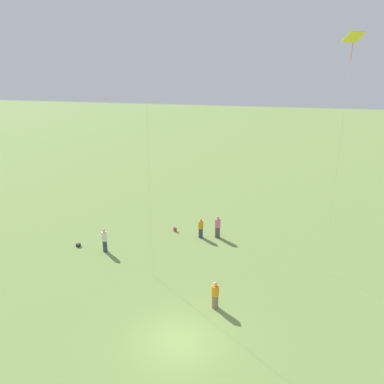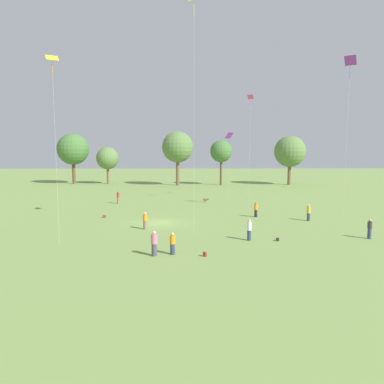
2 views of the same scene
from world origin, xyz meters
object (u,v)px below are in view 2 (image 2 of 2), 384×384
Objects in this scene: person_3 at (173,244)px; picnic_bag_2 at (277,239)px; kite_0 at (52,67)px; dog_0 at (206,199)px; person_2 at (309,213)px; person_5 at (370,229)px; person_4 at (145,221)px; person_6 at (249,230)px; person_8 at (118,198)px; person_0 at (256,210)px; kite_2 at (350,66)px; picnic_bag_0 at (104,216)px; kite_4 at (250,104)px; kite_3 at (194,12)px; person_1 at (154,244)px; kite_5 at (229,137)px; picnic_bag_1 at (205,254)px.

picnic_bag_2 is at bearing -98.04° from person_3.
dog_0 is (13.34, 24.74, -13.73)m from kite_0.
person_5 is at bearing 100.53° from person_2.
person_6 reaches higher than person_4.
person_2 reaches higher than person_8.
person_5 is at bearing 147.05° from person_8.
kite_0 is at bearing -11.00° from person_5.
person_0 is 1.03× the size of person_4.
kite_2 is 32.50m from picnic_bag_0.
person_5 is 25.58m from kite_4.
kite_3 reaches higher than person_2.
person_1 is 20.08m from kite_3.
person_5 is at bearing 177.04° from kite_4.
person_0 is at bearing 155.48° from person_8.
kite_0 is (-8.06, 3.46, 13.24)m from person_1.
kite_5 is 11.95× the size of dog_0.
person_8 is 29.37m from kite_3.
picnic_bag_1 is (11.76, -3.69, -13.98)m from kite_0.
person_8 is 0.17× the size of kite_5.
person_3 is 19.89m from kite_3.
person_6 is 27.09m from person_8.
person_0 is at bearing 132.52° from kite_3.
kite_0 is 43.27× the size of picnic_bag_0.
kite_2 is 20.58× the size of dog_0.
person_1 is 5.72× the size of picnic_bag_2.
person_2 is at bearing 40.71° from kite_0.
person_3 is 35.51m from kite_5.
kite_2 is at bearing 41.64° from kite_0.
person_0 is at bearing 51.83° from kite_0.
kite_5 is (10.99, 24.47, 8.99)m from person_4.
kite_3 is 64.63× the size of picnic_bag_2.
kite_2 reaches higher than person_3.
person_0 is at bearing -36.65° from person_1.
kite_3 reaches higher than person_4.
picnic_bag_1 is at bearing 151.02° from person_6.
person_8 is (-17.88, 11.20, 0.02)m from person_0.
person_3 is at bearing 166.06° from picnic_bag_1.
person_5 is at bearing 25.43° from dog_0.
person_1 is 1.00× the size of person_6.
kite_4 reaches higher than person_8.
person_0 is 5.85m from person_2.
person_5 is 1.00× the size of person_8.
person_5 is 10.60m from person_6.
person_8 is at bearing -160.32° from kite_3.
person_0 is 16.56m from kite_4.
person_2 is at bearing 109.18° from kite_3.
person_6 is (7.73, 4.59, 0.02)m from person_1.
person_5 is 31.44m from kite_5.
person_3 is 29.75m from kite_2.
kite_5 is at bearing -46.08° from person_3.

